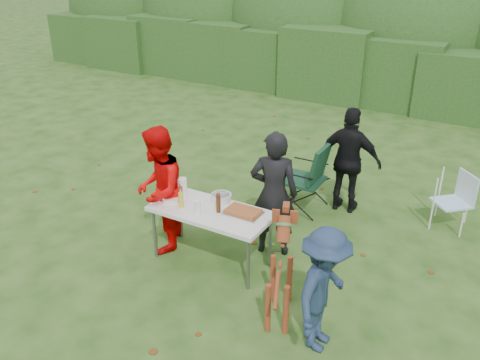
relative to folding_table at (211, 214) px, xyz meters
The scene contains 20 objects.
ground 0.73m from the folding_table, 31.17° to the right, with size 80.00×80.00×0.00m, color #1E4211.
hedge_row 7.87m from the folding_table, 88.39° to the left, with size 22.00×1.40×1.70m, color #23471C.
shrub_backdrop 9.51m from the folding_table, 88.66° to the left, with size 20.00×2.60×3.20m, color #3D6628.
folding_table is the anchor object (origin of this frame).
person_cook 0.83m from the folding_table, 46.71° to the left, with size 0.61×0.40×1.67m, color black.
person_red_jacket 0.77m from the folding_table, behind, with size 0.81×0.63×1.67m, color #DA0405.
person_black_puffy 2.39m from the folding_table, 65.00° to the left, with size 0.94×0.39×1.60m, color black.
child 1.88m from the folding_table, 22.10° to the right, with size 0.87×0.50×1.34m, color #1E304E.
dog 1.31m from the folding_table, 23.39° to the right, with size 1.06×0.43×1.01m, color brown, non-canonical shape.
camping_chair 1.92m from the folding_table, 77.46° to the left, with size 0.67×0.67×1.07m, color #153A25, non-canonical shape.
lawn_chair 3.45m from the folding_table, 44.56° to the left, with size 0.48×0.48×0.81m, color #69B3E8, non-canonical shape.
food_tray 0.41m from the folding_table, 15.16° to the left, with size 0.45×0.30×0.02m, color #B7B7BA.
focaccia_bread 0.41m from the folding_table, 15.16° to the left, with size 0.40×0.26×0.04m, color #9E5529.
mustard_bottle 0.40m from the folding_table, 159.24° to the right, with size 0.06×0.06×0.20m, color gold.
ketchup_bottle 0.45m from the folding_table, behind, with size 0.06×0.06×0.22m, color maroon.
beer_bottle 0.21m from the folding_table, ahead, with size 0.06×0.06×0.24m, color #47230F.
paper_towel_roll 0.54m from the folding_table, 167.42° to the left, with size 0.12×0.12×0.26m, color white.
cup_stack 0.23m from the folding_table, 117.10° to the right, with size 0.08×0.08×0.18m, color white.
pasta_bowl 0.27m from the folding_table, 91.21° to the left, with size 0.26×0.26×0.10m, color silver.
plate_stack 0.57m from the folding_table, behind, with size 0.24×0.24×0.05m, color white.
Camera 1 is at (2.79, -4.40, 3.72)m, focal length 38.00 mm.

